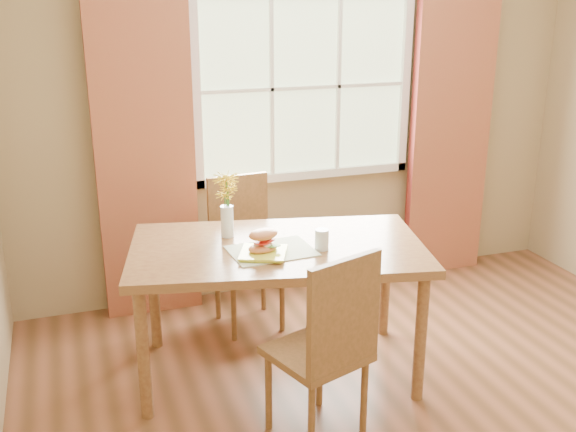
{
  "coord_description": "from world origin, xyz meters",
  "views": [
    {
      "loc": [
        -1.66,
        -2.61,
        2.15
      ],
      "look_at": [
        -0.53,
        0.68,
        0.98
      ],
      "focal_mm": 42.0,
      "sensor_mm": 36.0,
      "label": 1
    }
  ],
  "objects_px": {
    "chair_far": "(244,244)",
    "croissant_sandwich": "(263,241)",
    "chair_near": "(329,342)",
    "flower_vase": "(227,197)",
    "water_glass": "(322,240)",
    "dining_table": "(277,259)"
  },
  "relations": [
    {
      "from": "dining_table",
      "to": "chair_near",
      "type": "xyz_separation_m",
      "value": [
        0.03,
        -0.7,
        -0.16
      ]
    },
    {
      "from": "water_glass",
      "to": "flower_vase",
      "type": "bearing_deg",
      "value": 140.07
    },
    {
      "from": "chair_near",
      "to": "flower_vase",
      "type": "xyz_separation_m",
      "value": [
        -0.26,
        0.93,
        0.48
      ]
    },
    {
      "from": "chair_far",
      "to": "croissant_sandwich",
      "type": "height_order",
      "value": "chair_far"
    },
    {
      "from": "water_glass",
      "to": "flower_vase",
      "type": "height_order",
      "value": "flower_vase"
    },
    {
      "from": "chair_far",
      "to": "water_glass",
      "type": "bearing_deg",
      "value": -80.08
    },
    {
      "from": "croissant_sandwich",
      "to": "water_glass",
      "type": "height_order",
      "value": "croissant_sandwich"
    },
    {
      "from": "chair_far",
      "to": "croissant_sandwich",
      "type": "xyz_separation_m",
      "value": [
        -0.11,
        -0.82,
        0.33
      ]
    },
    {
      "from": "chair_far",
      "to": "flower_vase",
      "type": "relative_size",
      "value": 2.63
    },
    {
      "from": "dining_table",
      "to": "water_glass",
      "type": "bearing_deg",
      "value": -20.56
    },
    {
      "from": "croissant_sandwich",
      "to": "water_glass",
      "type": "distance_m",
      "value": 0.33
    },
    {
      "from": "croissant_sandwich",
      "to": "chair_far",
      "type": "bearing_deg",
      "value": 65.49
    },
    {
      "from": "chair_near",
      "to": "chair_far",
      "type": "xyz_separation_m",
      "value": [
        -0.04,
        1.41,
        -0.01
      ]
    },
    {
      "from": "dining_table",
      "to": "croissant_sandwich",
      "type": "bearing_deg",
      "value": -123.67
    },
    {
      "from": "chair_near",
      "to": "croissant_sandwich",
      "type": "distance_m",
      "value": 0.69
    },
    {
      "from": "flower_vase",
      "to": "dining_table",
      "type": "bearing_deg",
      "value": -45.49
    },
    {
      "from": "dining_table",
      "to": "chair_far",
      "type": "height_order",
      "value": "chair_far"
    },
    {
      "from": "croissant_sandwich",
      "to": "flower_vase",
      "type": "xyz_separation_m",
      "value": [
        -0.11,
        0.34,
        0.16
      ]
    },
    {
      "from": "dining_table",
      "to": "water_glass",
      "type": "distance_m",
      "value": 0.29
    },
    {
      "from": "croissant_sandwich",
      "to": "water_glass",
      "type": "xyz_separation_m",
      "value": [
        0.33,
        -0.02,
        -0.03
      ]
    },
    {
      "from": "dining_table",
      "to": "water_glass",
      "type": "xyz_separation_m",
      "value": [
        0.21,
        -0.14,
        0.14
      ]
    },
    {
      "from": "chair_far",
      "to": "water_glass",
      "type": "height_order",
      "value": "chair_far"
    }
  ]
}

